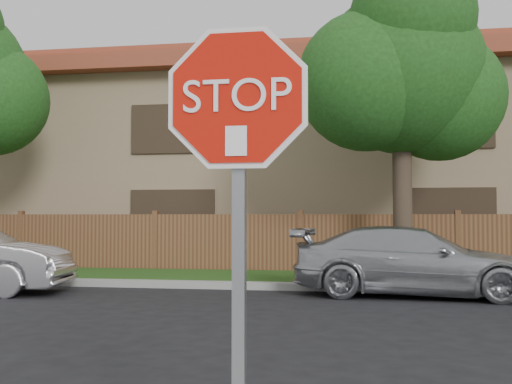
# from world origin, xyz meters

# --- Properties ---
(far_curb) EXTENTS (70.00, 0.30, 0.15)m
(far_curb) POSITION_xyz_m (0.00, 8.15, 0.07)
(far_curb) COLOR gray
(far_curb) RESTS_ON ground
(grass_strip) EXTENTS (70.00, 3.00, 0.12)m
(grass_strip) POSITION_xyz_m (0.00, 9.80, 0.06)
(grass_strip) COLOR #1E4714
(grass_strip) RESTS_ON ground
(fence) EXTENTS (70.00, 0.12, 1.60)m
(fence) POSITION_xyz_m (0.00, 11.40, 0.80)
(fence) COLOR #57311E
(fence) RESTS_ON ground
(apartment_building) EXTENTS (35.20, 9.20, 7.20)m
(apartment_building) POSITION_xyz_m (0.00, 17.00, 3.53)
(apartment_building) COLOR #9B8160
(apartment_building) RESTS_ON ground
(tree_mid) EXTENTS (4.80, 3.90, 7.35)m
(tree_mid) POSITION_xyz_m (2.52, 9.57, 4.87)
(tree_mid) COLOR #382B21
(tree_mid) RESTS_ON ground
(stop_sign) EXTENTS (1.01, 0.13, 2.55)m
(stop_sign) POSITION_xyz_m (0.78, -1.48, 1.83)
(stop_sign) COLOR gray
(stop_sign) RESTS_ON sidewalk_near
(sedan_right) EXTENTS (4.78, 2.22, 1.35)m
(sedan_right) POSITION_xyz_m (2.53, 7.60, 0.68)
(sedan_right) COLOR #ACAEB4
(sedan_right) RESTS_ON ground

